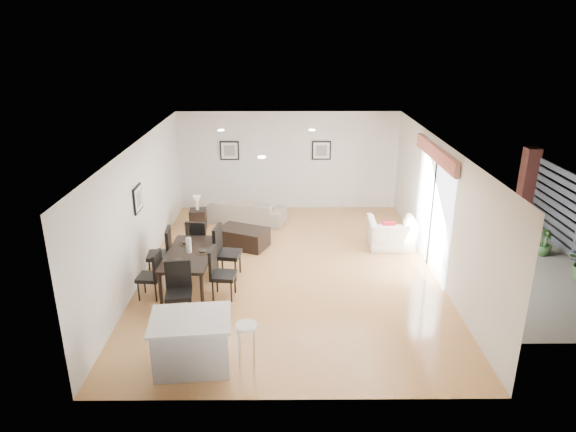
{
  "coord_description": "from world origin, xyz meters",
  "views": [
    {
      "loc": [
        -0.11,
        -9.72,
        4.78
      ],
      "look_at": [
        -0.04,
        0.4,
        1.06
      ],
      "focal_mm": 32.0,
      "sensor_mm": 36.0,
      "label": 1
    }
  ],
  "objects_px": {
    "dining_table": "(190,256)",
    "dining_chair_wnear": "(153,272)",
    "side_table": "(198,220)",
    "dining_chair_efar": "(224,249)",
    "coffee_table": "(243,237)",
    "dining_chair_head": "(179,286)",
    "sofa": "(245,211)",
    "dining_chair_enear": "(219,270)",
    "kitchen_island": "(192,342)",
    "armchair": "(391,234)",
    "dining_chair_wfar": "(164,250)",
    "bar_stool": "(246,330)",
    "dining_chair_foot": "(198,239)"
  },
  "relations": [
    {
      "from": "armchair",
      "to": "dining_chair_enear",
      "type": "xyz_separation_m",
      "value": [
        -3.67,
        -2.27,
        0.21
      ]
    },
    {
      "from": "sofa",
      "to": "dining_chair_foot",
      "type": "relative_size",
      "value": 2.1
    },
    {
      "from": "dining_chair_wnear",
      "to": "sofa",
      "type": "bearing_deg",
      "value": 165.45
    },
    {
      "from": "armchair",
      "to": "dining_chair_foot",
      "type": "bearing_deg",
      "value": 11.99
    },
    {
      "from": "dining_chair_efar",
      "to": "kitchen_island",
      "type": "bearing_deg",
      "value": -173.58
    },
    {
      "from": "dining_chair_efar",
      "to": "dining_chair_wnear",
      "type": "bearing_deg",
      "value": 135.38
    },
    {
      "from": "dining_table",
      "to": "coffee_table",
      "type": "bearing_deg",
      "value": 68.05
    },
    {
      "from": "dining_chair_wnear",
      "to": "dining_chair_efar",
      "type": "distance_m",
      "value": 1.51
    },
    {
      "from": "armchair",
      "to": "dining_chair_efar",
      "type": "bearing_deg",
      "value": 22.6
    },
    {
      "from": "armchair",
      "to": "coffee_table",
      "type": "distance_m",
      "value": 3.41
    },
    {
      "from": "side_table",
      "to": "kitchen_island",
      "type": "xyz_separation_m",
      "value": [
        0.79,
        -5.55,
        0.15
      ]
    },
    {
      "from": "side_table",
      "to": "dining_chair_efar",
      "type": "bearing_deg",
      "value": -69.97
    },
    {
      "from": "coffee_table",
      "to": "kitchen_island",
      "type": "relative_size",
      "value": 0.88
    },
    {
      "from": "coffee_table",
      "to": "dining_chair_wnear",
      "type": "bearing_deg",
      "value": -98.37
    },
    {
      "from": "dining_chair_enear",
      "to": "kitchen_island",
      "type": "height_order",
      "value": "dining_chair_enear"
    },
    {
      "from": "armchair",
      "to": "dining_table",
      "type": "xyz_separation_m",
      "value": [
        -4.28,
        -1.85,
        0.3
      ]
    },
    {
      "from": "dining_chair_efar",
      "to": "dining_chair_enear",
      "type": "bearing_deg",
      "value": -170.34
    },
    {
      "from": "sofa",
      "to": "coffee_table",
      "type": "distance_m",
      "value": 1.63
    },
    {
      "from": "dining_chair_efar",
      "to": "bar_stool",
      "type": "bearing_deg",
      "value": -158.23
    },
    {
      "from": "dining_chair_enear",
      "to": "dining_chair_head",
      "type": "height_order",
      "value": "dining_chair_head"
    },
    {
      "from": "dining_chair_wnear",
      "to": "dining_chair_efar",
      "type": "bearing_deg",
      "value": 131.19
    },
    {
      "from": "dining_chair_efar",
      "to": "kitchen_island",
      "type": "distance_m",
      "value": 2.99
    },
    {
      "from": "dining_chair_foot",
      "to": "coffee_table",
      "type": "height_order",
      "value": "dining_chair_foot"
    },
    {
      "from": "armchair",
      "to": "dining_chair_head",
      "type": "bearing_deg",
      "value": 36.01
    },
    {
      "from": "dining_chair_efar",
      "to": "dining_chair_head",
      "type": "xyz_separation_m",
      "value": [
        -0.61,
        -1.52,
        -0.04
      ]
    },
    {
      "from": "coffee_table",
      "to": "side_table",
      "type": "height_order",
      "value": "side_table"
    },
    {
      "from": "side_table",
      "to": "kitchen_island",
      "type": "height_order",
      "value": "kitchen_island"
    },
    {
      "from": "dining_chair_wnear",
      "to": "kitchen_island",
      "type": "xyz_separation_m",
      "value": [
        1.07,
        -2.09,
        -0.1
      ]
    },
    {
      "from": "sofa",
      "to": "dining_table",
      "type": "distance_m",
      "value": 3.68
    },
    {
      "from": "dining_chair_foot",
      "to": "armchair",
      "type": "bearing_deg",
      "value": -160.06
    },
    {
      "from": "dining_chair_foot",
      "to": "dining_chair_wnear",
      "type": "bearing_deg",
      "value": 78.16
    },
    {
      "from": "dining_chair_wnear",
      "to": "dining_chair_wfar",
      "type": "bearing_deg",
      "value": -175.61
    },
    {
      "from": "armchair",
      "to": "dining_chair_wfar",
      "type": "bearing_deg",
      "value": 17.85
    },
    {
      "from": "dining_chair_wnear",
      "to": "dining_chair_foot",
      "type": "bearing_deg",
      "value": 163.41
    },
    {
      "from": "dining_chair_wnear",
      "to": "coffee_table",
      "type": "distance_m",
      "value": 2.83
    },
    {
      "from": "sofa",
      "to": "dining_chair_wfar",
      "type": "height_order",
      "value": "dining_chair_wfar"
    },
    {
      "from": "dining_chair_enear",
      "to": "dining_chair_efar",
      "type": "height_order",
      "value": "dining_chair_efar"
    },
    {
      "from": "armchair",
      "to": "kitchen_island",
      "type": "xyz_separation_m",
      "value": [
        -3.83,
        -4.38,
        0.07
      ]
    },
    {
      "from": "dining_table",
      "to": "dining_chair_wnear",
      "type": "bearing_deg",
      "value": -142.16
    },
    {
      "from": "dining_chair_foot",
      "to": "sofa",
      "type": "bearing_deg",
      "value": -98.53
    },
    {
      "from": "side_table",
      "to": "bar_stool",
      "type": "height_order",
      "value": "bar_stool"
    },
    {
      "from": "dining_chair_head",
      "to": "dining_chair_foot",
      "type": "relative_size",
      "value": 1.03
    },
    {
      "from": "sofa",
      "to": "dining_chair_enear",
      "type": "bearing_deg",
      "value": 100.49
    },
    {
      "from": "dining_chair_wfar",
      "to": "coffee_table",
      "type": "height_order",
      "value": "dining_chair_wfar"
    },
    {
      "from": "dining_chair_enear",
      "to": "bar_stool",
      "type": "height_order",
      "value": "dining_chair_enear"
    },
    {
      "from": "side_table",
      "to": "bar_stool",
      "type": "relative_size",
      "value": 0.75
    },
    {
      "from": "dining_chair_wfar",
      "to": "dining_chair_head",
      "type": "relative_size",
      "value": 1.03
    },
    {
      "from": "dining_chair_head",
      "to": "kitchen_island",
      "type": "distance_m",
      "value": 1.54
    },
    {
      "from": "dining_chair_foot",
      "to": "bar_stool",
      "type": "distance_m",
      "value": 3.83
    },
    {
      "from": "dining_table",
      "to": "dining_chair_enear",
      "type": "xyz_separation_m",
      "value": [
        0.61,
        -0.43,
        -0.1
      ]
    }
  ]
}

